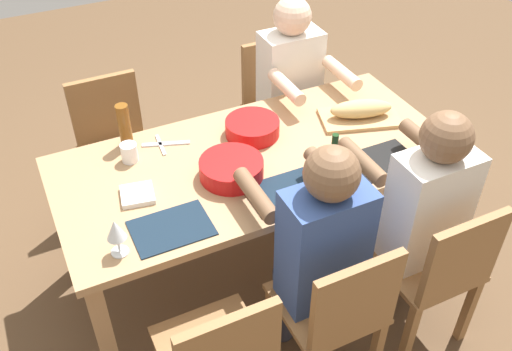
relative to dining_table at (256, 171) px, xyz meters
name	(u,v)px	position (x,y,z in m)	size (l,w,h in m)	color
ground_plane	(256,264)	(0.00, 0.00, -0.66)	(8.00, 8.00, 0.00)	brown
dining_table	(256,171)	(0.00, 0.00, 0.00)	(1.87, 0.88, 0.74)	#A87F56
chair_near_right	(438,269)	(0.51, -0.76, -0.17)	(0.40, 0.40, 0.85)	olive
diner_near_right	(421,207)	(0.51, -0.58, 0.04)	(0.41, 0.53, 1.20)	#2D2D38
chair_near_center	(338,311)	(0.00, -0.76, -0.17)	(0.40, 0.40, 0.85)	olive
diner_near_center	(318,244)	(0.00, -0.58, 0.04)	(0.41, 0.53, 1.20)	#2D2D38
chair_far_right	(278,101)	(0.51, 0.76, -0.17)	(0.40, 0.40, 0.85)	olive
diner_far_right	(293,85)	(0.51, 0.58, 0.04)	(0.41, 0.53, 1.20)	#2D2D38
chair_far_left	(115,143)	(-0.51, 0.76, -0.17)	(0.40, 0.40, 0.85)	olive
serving_bowl_greens	(252,127)	(0.07, 0.18, 0.13)	(0.27, 0.27, 0.08)	red
serving_bowl_salad	(231,168)	(-0.16, -0.08, 0.13)	(0.29, 0.29, 0.08)	red
cutting_board	(360,118)	(0.62, 0.06, 0.09)	(0.40, 0.22, 0.02)	tan
bread_loaf	(361,109)	(0.62, 0.06, 0.15)	(0.32, 0.11, 0.09)	tan
wine_bottle	(332,170)	(0.19, -0.35, 0.19)	(0.08, 0.08, 0.29)	#193819
beer_bottle	(124,125)	(-0.52, 0.36, 0.19)	(0.06, 0.06, 0.22)	brown
wine_glass	(116,231)	(-0.74, -0.32, 0.20)	(0.08, 0.08, 0.17)	silver
placemat_near_right	(382,161)	(0.51, -0.28, 0.09)	(0.32, 0.23, 0.01)	black
placemat_near_left	(171,228)	(-0.51, -0.28, 0.09)	(0.32, 0.23, 0.01)	#142333
placemat_near_center	(284,192)	(0.00, -0.28, 0.09)	(0.32, 0.23, 0.01)	#142333
cup_far_left	(129,153)	(-0.54, 0.23, 0.13)	(0.08, 0.08, 0.09)	white
fork_far_left	(161,145)	(-0.37, 0.28, 0.09)	(0.02, 0.17, 0.01)	silver
carving_knife	(166,144)	(-0.35, 0.28, 0.09)	(0.23, 0.02, 0.01)	silver
napkin_stack	(137,195)	(-0.58, -0.03, 0.10)	(0.14, 0.14, 0.02)	white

